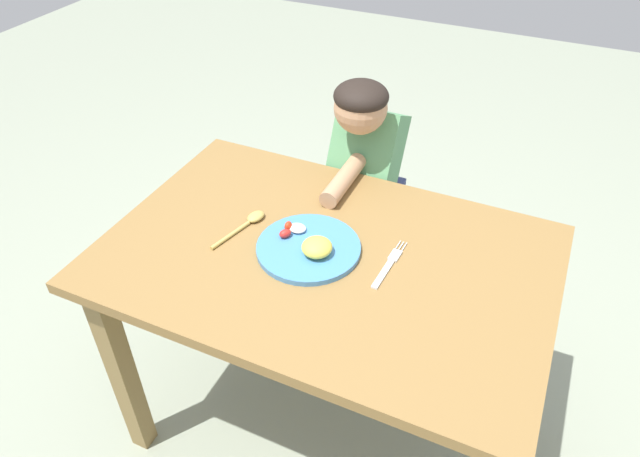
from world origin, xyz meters
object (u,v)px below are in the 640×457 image
plate (309,247)px  spoon (249,222)px  person (365,204)px  fork (389,265)px

plate → spoon: bearing=170.5°
spoon → person: person is taller
fork → person: size_ratio=0.19×
fork → spoon: 0.41m
plate → spoon: plate is taller
plate → person: bearing=93.5°
fork → spoon: (-0.41, 0.00, 0.01)m
plate → spoon: (-0.20, 0.03, -0.01)m
fork → spoon: size_ratio=1.01×
fork → person: 0.58m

